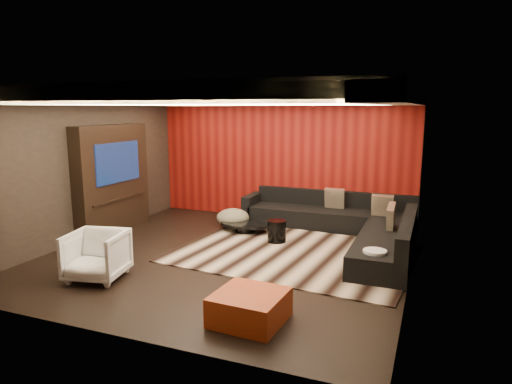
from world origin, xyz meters
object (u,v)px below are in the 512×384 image
at_px(sectional_sofa, 348,225).
at_px(drum_stool, 277,231).
at_px(coffee_table, 245,227).
at_px(white_side_table, 374,264).
at_px(armchair, 97,255).
at_px(orange_ottoman, 250,307).

bearing_deg(sectional_sofa, drum_stool, -146.61).
distance_m(coffee_table, sectional_sofa, 2.07).
xyz_separation_m(drum_stool, sectional_sofa, (1.20, 0.79, 0.03)).
distance_m(white_side_table, armchair, 4.16).
relative_size(drum_stool, orange_ottoman, 0.52).
bearing_deg(coffee_table, armchair, -108.36).
bearing_deg(sectional_sofa, white_side_table, -68.91).
xyz_separation_m(coffee_table, white_side_table, (2.80, -1.64, 0.11)).
bearing_deg(orange_ottoman, sectional_sofa, 83.65).
bearing_deg(sectional_sofa, orange_ottoman, -96.35).
height_order(white_side_table, sectional_sofa, sectional_sofa).
bearing_deg(armchair, orange_ottoman, -21.20).
xyz_separation_m(coffee_table, armchair, (-1.06, -3.20, 0.26)).
height_order(orange_ottoman, sectional_sofa, sectional_sofa).
distance_m(drum_stool, armchair, 3.34).
xyz_separation_m(white_side_table, orange_ottoman, (-1.21, -1.99, -0.04)).
distance_m(drum_stool, orange_ottoman, 3.28).
bearing_deg(orange_ottoman, coffee_table, 113.64).
height_order(white_side_table, orange_ottoman, white_side_table).
distance_m(coffee_table, white_side_table, 3.24).
relative_size(coffee_table, white_side_table, 2.43).
xyz_separation_m(white_side_table, armchair, (-3.86, -1.56, 0.15)).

